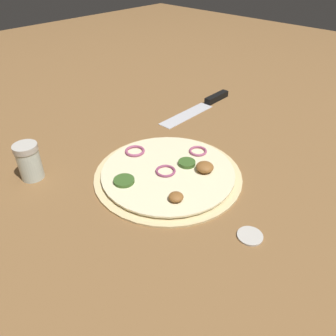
{
  "coord_description": "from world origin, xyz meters",
  "views": [
    {
      "loc": [
        -0.37,
        0.39,
        0.4
      ],
      "look_at": [
        0.0,
        0.0,
        0.02
      ],
      "focal_mm": 35.0,
      "sensor_mm": 36.0,
      "label": 1
    }
  ],
  "objects_px": {
    "pizza": "(168,173)",
    "spice_jar": "(29,161)",
    "knife": "(206,103)",
    "loose_cap": "(250,235)"
  },
  "relations": [
    {
      "from": "pizza",
      "to": "spice_jar",
      "type": "bearing_deg",
      "value": 44.65
    },
    {
      "from": "pizza",
      "to": "knife",
      "type": "distance_m",
      "value": 0.36
    },
    {
      "from": "knife",
      "to": "loose_cap",
      "type": "height_order",
      "value": "knife"
    },
    {
      "from": "knife",
      "to": "pizza",
      "type": "bearing_deg",
      "value": 24.88
    },
    {
      "from": "spice_jar",
      "to": "loose_cap",
      "type": "relative_size",
      "value": 1.79
    },
    {
      "from": "pizza",
      "to": "spice_jar",
      "type": "xyz_separation_m",
      "value": [
        0.2,
        0.19,
        0.03
      ]
    },
    {
      "from": "pizza",
      "to": "knife",
      "type": "height_order",
      "value": "pizza"
    },
    {
      "from": "pizza",
      "to": "loose_cap",
      "type": "relative_size",
      "value": 7.09
    },
    {
      "from": "spice_jar",
      "to": "loose_cap",
      "type": "bearing_deg",
      "value": -158.19
    },
    {
      "from": "pizza",
      "to": "knife",
      "type": "bearing_deg",
      "value": -64.34
    }
  ]
}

